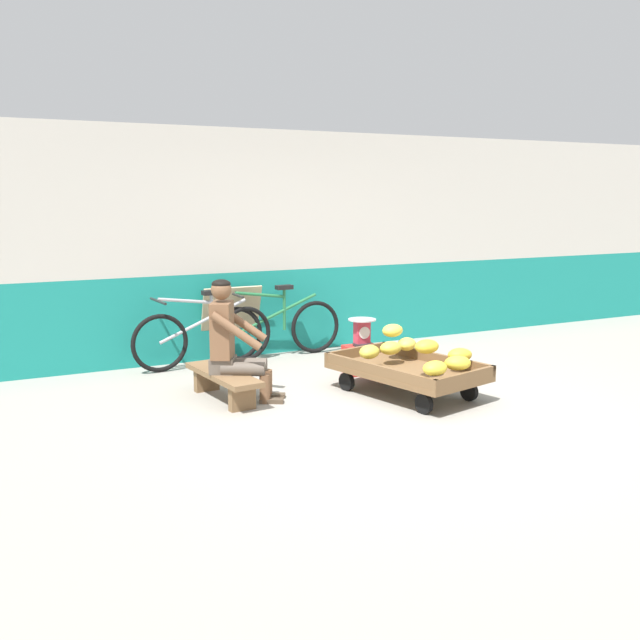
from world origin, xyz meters
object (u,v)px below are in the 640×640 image
banana_cart (407,371)px  vendor_seated (232,341)px  bicycle_near_left (204,336)px  bicycle_far_left (276,328)px  low_bench (223,379)px  plastic_crate (362,359)px  sign_board (230,322)px  weighing_scale (362,332)px

banana_cart → vendor_seated: vendor_seated is taller
bicycle_near_left → bicycle_far_left: (0.92, 0.08, 0.00)m
low_bench → plastic_crate: size_ratio=3.13×
vendor_seated → low_bench: bearing=151.4°
low_bench → sign_board: 1.79m
low_bench → weighing_scale: (1.68, 0.33, 0.25)m
plastic_crate → weighing_scale: bearing=-90.0°
low_bench → vendor_seated: vendor_seated is taller
bicycle_far_left → plastic_crate: bearing=-65.3°
banana_cart → sign_board: 2.49m
vendor_seated → bicycle_near_left: vendor_seated is taller
bicycle_near_left → bicycle_far_left: same height
plastic_crate → bicycle_far_left: 1.25m
low_bench → weighing_scale: weighing_scale is taller
vendor_seated → bicycle_far_left: 1.86m
low_bench → bicycle_far_left: 1.87m
bicycle_near_left → sign_board: bearing=33.0°
low_bench → bicycle_far_left: bearing=51.3°
weighing_scale → bicycle_far_left: size_ratio=0.18×
vendor_seated → sign_board: (0.58, 1.69, -0.14)m
vendor_seated → plastic_crate: vendor_seated is taller
weighing_scale → bicycle_far_left: bicycle_far_left is taller
banana_cart → vendor_seated: (-1.54, 0.60, 0.33)m
low_bench → weighing_scale: size_ratio=3.75×
banana_cart → bicycle_far_left: (-0.45, 2.10, 0.11)m
bicycle_far_left → low_bench: bearing=-128.7°
weighing_scale → bicycle_far_left: (-0.52, 1.13, -0.10)m
vendor_seated → weighing_scale: size_ratio=3.80×
bicycle_near_left → sign_board: (0.41, 0.27, 0.08)m
vendor_seated → weighing_scale: bearing=13.0°
plastic_crate → bicycle_near_left: size_ratio=0.22×
plastic_crate → sign_board: bearing=127.9°
weighing_scale → sign_board: bearing=127.9°
vendor_seated → sign_board: 1.79m
low_bench → bicycle_near_left: size_ratio=0.68×
low_bench → vendor_seated: (0.08, -0.04, 0.37)m
plastic_crate → bicycle_far_left: (-0.52, 1.12, 0.20)m
bicycle_far_left → vendor_seated: bearing=-126.1°
vendor_seated → weighing_scale: (1.61, 0.37, -0.11)m
banana_cart → weighing_scale: size_ratio=5.33×
vendor_seated → weighing_scale: 1.65m
vendor_seated → weighing_scale: vendor_seated is taller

